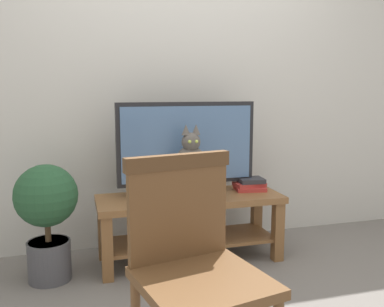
{
  "coord_description": "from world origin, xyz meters",
  "views": [
    {
      "loc": [
        -0.76,
        -2.12,
        1.2
      ],
      "look_at": [
        0.0,
        0.55,
        0.77
      ],
      "focal_mm": 39.14,
      "sensor_mm": 36.0,
      "label": 1
    }
  ],
  "objects_px": {
    "media_box": "(189,194)",
    "book_stack": "(250,184)",
    "tv": "(187,146)",
    "wooden_chair": "(192,255)",
    "potted_plant": "(47,212)",
    "tv_stand": "(190,215)",
    "cat": "(190,166)"
  },
  "relations": [
    {
      "from": "media_box",
      "to": "book_stack",
      "type": "height_order",
      "value": "book_stack"
    },
    {
      "from": "book_stack",
      "to": "media_box",
      "type": "bearing_deg",
      "value": -168.12
    },
    {
      "from": "tv",
      "to": "media_box",
      "type": "relative_size",
      "value": 2.36
    },
    {
      "from": "wooden_chair",
      "to": "potted_plant",
      "type": "bearing_deg",
      "value": 118.06
    },
    {
      "from": "book_stack",
      "to": "potted_plant",
      "type": "bearing_deg",
      "value": -175.59
    },
    {
      "from": "tv",
      "to": "wooden_chair",
      "type": "xyz_separation_m",
      "value": [
        -0.33,
        -1.29,
        -0.25
      ]
    },
    {
      "from": "tv",
      "to": "media_box",
      "type": "distance_m",
      "value": 0.34
    },
    {
      "from": "tv_stand",
      "to": "media_box",
      "type": "xyz_separation_m",
      "value": [
        -0.02,
        -0.06,
        0.17
      ]
    },
    {
      "from": "potted_plant",
      "to": "wooden_chair",
      "type": "bearing_deg",
      "value": -61.94
    },
    {
      "from": "media_box",
      "to": "wooden_chair",
      "type": "xyz_separation_m",
      "value": [
        -0.31,
        -1.15,
        0.05
      ]
    },
    {
      "from": "tv_stand",
      "to": "tv",
      "type": "xyz_separation_m",
      "value": [
        0.0,
        0.08,
        0.47
      ]
    },
    {
      "from": "cat",
      "to": "potted_plant",
      "type": "relative_size",
      "value": 0.6
    },
    {
      "from": "potted_plant",
      "to": "book_stack",
      "type": "bearing_deg",
      "value": 4.41
    },
    {
      "from": "media_box",
      "to": "cat",
      "type": "xyz_separation_m",
      "value": [
        0.0,
        -0.01,
        0.19
      ]
    },
    {
      "from": "cat",
      "to": "potted_plant",
      "type": "height_order",
      "value": "cat"
    },
    {
      "from": "tv_stand",
      "to": "book_stack",
      "type": "height_order",
      "value": "book_stack"
    },
    {
      "from": "tv",
      "to": "media_box",
      "type": "bearing_deg",
      "value": -98.87
    },
    {
      "from": "book_stack",
      "to": "tv",
      "type": "bearing_deg",
      "value": 175.64
    },
    {
      "from": "tv_stand",
      "to": "media_box",
      "type": "distance_m",
      "value": 0.18
    },
    {
      "from": "tv_stand",
      "to": "cat",
      "type": "distance_m",
      "value": 0.37
    },
    {
      "from": "book_stack",
      "to": "potted_plant",
      "type": "distance_m",
      "value": 1.42
    },
    {
      "from": "tv_stand",
      "to": "potted_plant",
      "type": "bearing_deg",
      "value": -176.16
    },
    {
      "from": "tv",
      "to": "potted_plant",
      "type": "distance_m",
      "value": 1.02
    },
    {
      "from": "cat",
      "to": "wooden_chair",
      "type": "height_order",
      "value": "cat"
    },
    {
      "from": "tv",
      "to": "wooden_chair",
      "type": "bearing_deg",
      "value": -104.27
    },
    {
      "from": "media_box",
      "to": "book_stack",
      "type": "bearing_deg",
      "value": 11.88
    },
    {
      "from": "tv_stand",
      "to": "wooden_chair",
      "type": "relative_size",
      "value": 1.36
    },
    {
      "from": "tv_stand",
      "to": "wooden_chair",
      "type": "distance_m",
      "value": 1.28
    },
    {
      "from": "wooden_chair",
      "to": "book_stack",
      "type": "height_order",
      "value": "wooden_chair"
    },
    {
      "from": "media_box",
      "to": "tv",
      "type": "bearing_deg",
      "value": 81.13
    },
    {
      "from": "tv",
      "to": "book_stack",
      "type": "xyz_separation_m",
      "value": [
        0.47,
        -0.04,
        -0.3
      ]
    },
    {
      "from": "book_stack",
      "to": "potted_plant",
      "type": "height_order",
      "value": "potted_plant"
    }
  ]
}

